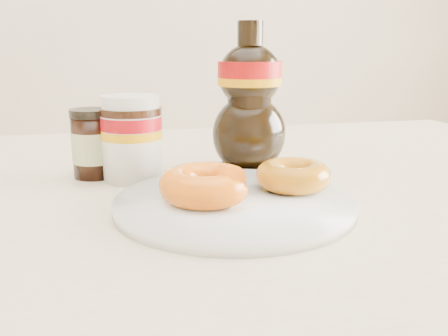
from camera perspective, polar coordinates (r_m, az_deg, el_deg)
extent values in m
cube|color=beige|center=(0.64, -6.78, -4.04)|extent=(1.40, 0.90, 0.04)
cylinder|color=#C6B28C|center=(1.32, 20.06, -12.60)|extent=(0.06, 0.06, 0.71)
cylinder|color=white|center=(0.55, 1.18, -4.07)|extent=(0.27, 0.27, 0.01)
torus|color=white|center=(0.55, 1.18, -3.97)|extent=(0.26, 0.26, 0.01)
torus|color=orange|center=(0.54, -2.09, -1.93)|extent=(0.13, 0.13, 0.04)
torus|color=#AD610B|center=(0.59, 7.90, -0.83)|extent=(0.11, 0.11, 0.03)
cylinder|color=white|center=(0.68, -10.42, 2.58)|extent=(0.08, 0.08, 0.09)
cylinder|color=maroon|center=(0.67, -10.53, 5.11)|extent=(0.08, 0.08, 0.02)
cylinder|color=#D89905|center=(0.67, -10.48, 3.84)|extent=(0.08, 0.08, 0.01)
cylinder|color=black|center=(0.67, -10.59, 6.38)|extent=(0.08, 0.08, 0.01)
cylinder|color=white|center=(0.67, -10.63, 7.35)|extent=(0.08, 0.08, 0.02)
cylinder|color=black|center=(0.70, -14.70, 2.38)|extent=(0.06, 0.06, 0.08)
cylinder|color=beige|center=(0.70, -14.70, 2.38)|extent=(0.06, 0.06, 0.04)
cylinder|color=black|center=(0.70, -14.93, 6.10)|extent=(0.06, 0.06, 0.01)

